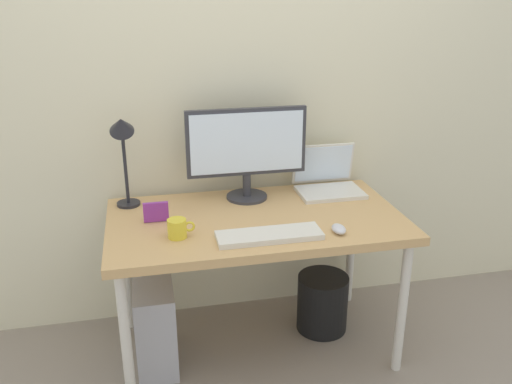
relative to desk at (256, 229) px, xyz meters
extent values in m
plane|color=gray|center=(0.00, 0.00, -0.64)|extent=(6.00, 6.00, 0.00)
cube|color=beige|center=(0.00, 0.43, 0.66)|extent=(4.40, 0.04, 2.60)
cube|color=tan|center=(0.00, 0.00, 0.04)|extent=(1.33, 0.73, 0.04)
cylinder|color=silver|center=(-0.60, -0.31, -0.31)|extent=(0.04, 0.04, 0.66)
cylinder|color=silver|center=(0.60, -0.31, -0.31)|extent=(0.04, 0.04, 0.66)
cylinder|color=silver|center=(-0.60, 0.31, -0.31)|extent=(0.04, 0.04, 0.66)
cylinder|color=silver|center=(0.60, 0.31, -0.31)|extent=(0.04, 0.04, 0.66)
cylinder|color=#333338|center=(0.01, 0.24, 0.07)|extent=(0.20, 0.20, 0.01)
cylinder|color=#333338|center=(0.01, 0.24, 0.13)|extent=(0.04, 0.04, 0.11)
cube|color=#333338|center=(0.01, 0.24, 0.35)|extent=(0.58, 0.03, 0.32)
cube|color=white|center=(0.01, 0.22, 0.35)|extent=(0.54, 0.01, 0.29)
cube|color=silver|center=(0.42, 0.20, 0.07)|extent=(0.32, 0.22, 0.02)
cube|color=silver|center=(0.42, 0.32, 0.18)|extent=(0.32, 0.04, 0.21)
cube|color=white|center=(0.42, 0.32, 0.19)|extent=(0.30, 0.03, 0.18)
cylinder|color=#232328|center=(-0.56, 0.27, 0.07)|extent=(0.11, 0.11, 0.01)
cylinder|color=#232328|center=(-0.56, 0.27, 0.25)|extent=(0.02, 0.02, 0.36)
cone|color=#232328|center=(-0.56, 0.23, 0.46)|extent=(0.11, 0.14, 0.13)
cube|color=silver|center=(0.01, -0.23, 0.07)|extent=(0.44, 0.14, 0.02)
ellipsoid|color=silver|center=(0.31, -0.24, 0.08)|extent=(0.06, 0.09, 0.03)
cylinder|color=yellow|center=(-0.37, -0.14, 0.10)|extent=(0.08, 0.08, 0.08)
torus|color=yellow|center=(-0.31, -0.14, 0.10)|extent=(0.05, 0.01, 0.05)
cube|color=purple|center=(-0.44, 0.04, 0.11)|extent=(0.11, 0.02, 0.09)
cube|color=#B2B2B7|center=(-0.48, -0.01, -0.43)|extent=(0.18, 0.36, 0.42)
cylinder|color=black|center=(0.37, 0.08, -0.49)|extent=(0.26, 0.26, 0.30)
camera|label=1|loc=(-0.48, -2.20, 1.04)|focal=38.02mm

